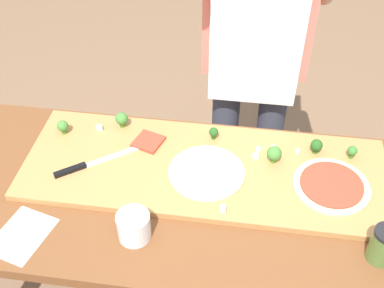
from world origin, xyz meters
TOP-DOWN VIEW (x-y plane):
  - prep_table at (0.00, 0.00)m, footprint 1.68×0.73m
  - cutting_board at (0.05, 0.11)m, footprint 1.24×0.45m
  - chefs_knife at (-0.36, 0.05)m, footprint 0.26×0.20m
  - pizza_whole_tomato_red at (0.47, 0.07)m, footprint 0.25×0.25m
  - pizza_whole_white_garlic at (0.06, 0.08)m, footprint 0.26×0.26m
  - pizza_slice_center at (-0.17, 0.20)m, footprint 0.12×0.12m
  - broccoli_floret_center_left at (-0.28, 0.28)m, footprint 0.05×0.05m
  - broccoli_floret_front_left at (0.42, 0.23)m, footprint 0.04×0.04m
  - broccoli_floret_back_mid at (0.28, 0.17)m, footprint 0.05×0.05m
  - broccoli_floret_back_left at (-0.49, 0.21)m, footprint 0.04×0.04m
  - broccoli_floret_center_right at (0.54, 0.22)m, footprint 0.03×0.03m
  - broccoli_floret_back_right at (0.06, 0.26)m, footprint 0.03×0.03m
  - cheese_crumble_a at (0.22, 0.17)m, footprint 0.03×0.03m
  - cheese_crumble_b at (-0.36, 0.24)m, footprint 0.03×0.03m
  - cheese_crumble_c at (0.13, -0.08)m, footprint 0.02×0.02m
  - cheese_crumble_d at (0.22, 0.21)m, footprint 0.02×0.02m
  - cheese_crumble_e at (0.36, 0.22)m, footprint 0.02×0.02m
  - cheese_crumble_f at (0.27, 0.24)m, footprint 0.01×0.01m
  - flour_cup at (-0.13, -0.19)m, footprint 0.10×0.10m
  - sauce_jar at (0.59, -0.17)m, footprint 0.08×0.08m
  - recipe_note at (-0.47, -0.24)m, footprint 0.19×0.22m
  - cook_center at (0.18, 0.60)m, footprint 0.54×0.39m

SIDE VIEW (x-z plane):
  - prep_table at x=0.00m, z-range 0.28..1.05m
  - recipe_note at x=-0.47m, z-range 0.77..0.78m
  - cutting_board at x=0.05m, z-range 0.77..0.80m
  - chefs_knife at x=-0.36m, z-range 0.79..0.81m
  - pizza_slice_center at x=-0.17m, z-range 0.80..0.81m
  - cheese_crumble_f at x=0.27m, z-range 0.80..0.81m
  - cheese_crumble_e at x=0.36m, z-range 0.80..0.81m
  - pizza_whole_tomato_red at x=0.47m, z-range 0.80..0.81m
  - pizza_whole_white_garlic at x=0.06m, z-range 0.80..0.81m
  - cheese_crumble_d at x=0.22m, z-range 0.80..0.81m
  - cheese_crumble_a at x=0.22m, z-range 0.80..0.81m
  - cheese_crumble_b at x=-0.36m, z-range 0.80..0.82m
  - cheese_crumble_c at x=0.13m, z-range 0.80..0.82m
  - flour_cup at x=-0.13m, z-range 0.77..0.86m
  - broccoli_floret_back_right at x=0.06m, z-range 0.80..0.85m
  - broccoli_floret_center_right at x=0.54m, z-range 0.80..0.85m
  - broccoli_floret_front_left at x=0.42m, z-range 0.80..0.86m
  - broccoli_floret_back_left at x=-0.49m, z-range 0.80..0.86m
  - broccoli_floret_center_left at x=-0.28m, z-range 0.80..0.86m
  - broccoli_floret_back_mid at x=0.28m, z-range 0.80..0.86m
  - sauce_jar at x=0.59m, z-range 0.77..0.89m
  - cook_center at x=0.18m, z-range 0.16..1.83m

